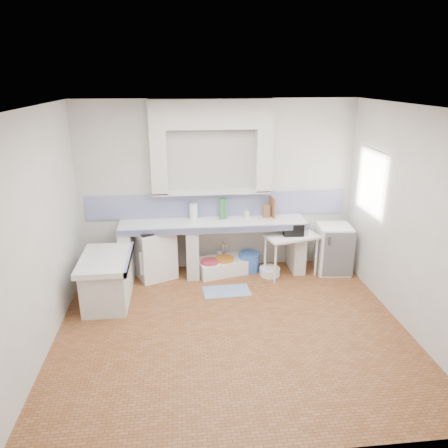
{
  "coord_description": "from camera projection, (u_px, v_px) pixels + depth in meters",
  "views": [
    {
      "loc": [
        -0.62,
        -4.8,
        3.12
      ],
      "look_at": [
        0.0,
        1.0,
        1.1
      ],
      "focal_mm": 34.32,
      "sensor_mm": 36.0,
      "label": 1
    }
  ],
  "objects": [
    {
      "name": "floor",
      "position": [
        232.0,
        328.0,
        5.59
      ],
      "size": [
        4.5,
        4.5,
        0.0
      ],
      "primitive_type": "plane",
      "color": "brown",
      "rests_on": "ground"
    },
    {
      "name": "wall_back",
      "position": [
        218.0,
        187.0,
        7.01
      ],
      "size": [
        4.5,
        0.0,
        4.5
      ],
      "primitive_type": "plane",
      "rotation": [
        1.57,
        0.0,
        0.0
      ],
      "color": "silver",
      "rests_on": "ground"
    },
    {
      "name": "counter_pier_right",
      "position": [
        296.0,
        247.0,
        7.18
      ],
      "size": [
        0.2,
        0.55,
        0.82
      ],
      "primitive_type": "cube",
      "color": "silver",
      "rests_on": "ground"
    },
    {
      "name": "knife_block",
      "position": [
        266.0,
        211.0,
        7.08
      ],
      "size": [
        0.11,
        0.1,
        0.21
      ],
      "primitive_type": "cube",
      "rotation": [
        0.0,
        0.0,
        0.1
      ],
      "color": "#8D5E38",
      "rests_on": "counter_slab"
    },
    {
      "name": "bucket_red",
      "position": [
        210.0,
        268.0,
        7.0
      ],
      "size": [
        0.37,
        0.37,
        0.28
      ],
      "primitive_type": "cylinder",
      "rotation": [
        0.0,
        0.0,
        -0.24
      ],
      "color": "#B52F43",
      "rests_on": "ground"
    },
    {
      "name": "counter_pier_left",
      "position": [
        127.0,
        253.0,
        6.9
      ],
      "size": [
        0.2,
        0.55,
        0.82
      ],
      "primitive_type": "cube",
      "color": "silver",
      "rests_on": "ground"
    },
    {
      "name": "stove",
      "position": [
        155.0,
        253.0,
        6.93
      ],
      "size": [
        0.75,
        0.74,
        0.81
      ],
      "primitive_type": "cube",
      "rotation": [
        0.0,
        0.0,
        0.41
      ],
      "color": "white",
      "rests_on": "ground"
    },
    {
      "name": "cutting_board",
      "position": [
        272.0,
        207.0,
        7.07
      ],
      "size": [
        0.06,
        0.25,
        0.34
      ],
      "primitive_type": "cube",
      "rotation": [
        0.0,
        0.0,
        0.16
      ],
      "color": "#8D5E38",
      "rests_on": "counter_slab"
    },
    {
      "name": "black_bag",
      "position": [
        293.0,
        229.0,
        6.84
      ],
      "size": [
        0.33,
        0.2,
        0.2
      ],
      "primitive_type": "cube",
      "rotation": [
        0.0,
        0.0,
        -0.08
      ],
      "color": "black",
      "rests_on": "side_table"
    },
    {
      "name": "rug",
      "position": [
        227.0,
        291.0,
        6.54
      ],
      "size": [
        0.73,
        0.44,
        0.01
      ],
      "primitive_type": "cube",
      "rotation": [
        0.0,
        0.0,
        0.05
      ],
      "color": "#275991",
      "rests_on": "ground"
    },
    {
      "name": "wall_front",
      "position": [
        266.0,
        315.0,
        3.25
      ],
      "size": [
        4.5,
        0.0,
        4.5
      ],
      "primitive_type": "plane",
      "rotation": [
        -1.57,
        0.0,
        0.0
      ],
      "color": "silver",
      "rests_on": "ground"
    },
    {
      "name": "basin_white",
      "position": [
        270.0,
        271.0,
        7.07
      ],
      "size": [
        0.38,
        0.38,
        0.13
      ],
      "primitive_type": "cylinder",
      "rotation": [
        0.0,
        0.0,
        0.15
      ],
      "color": "white",
      "rests_on": "ground"
    },
    {
      "name": "soap_bottle",
      "position": [
        246.0,
        213.0,
        7.05
      ],
      "size": [
        0.1,
        0.1,
        0.17
      ],
      "primitive_type": "imported",
      "rotation": [
        0.0,
        0.0,
        0.4
      ],
      "color": "white",
      "rests_on": "counter_slab"
    },
    {
      "name": "peninsula_lip",
      "position": [
        129.0,
        259.0,
        6.08
      ],
      "size": [
        0.04,
        1.1,
        0.1
      ],
      "primitive_type": "cube",
      "color": "navy",
      "rests_on": "ground"
    },
    {
      "name": "fridge",
      "position": [
        333.0,
        249.0,
        7.1
      ],
      "size": [
        0.58,
        0.58,
        0.81
      ],
      "primitive_type": "cube",
      "rotation": [
        0.0,
        0.0,
        -0.1
      ],
      "color": "white",
      "rests_on": "ground"
    },
    {
      "name": "bucket_orange",
      "position": [
        225.0,
        266.0,
        7.09
      ],
      "size": [
        0.38,
        0.38,
        0.29
      ],
      "primitive_type": "cylinder",
      "rotation": [
        0.0,
        0.0,
        -0.28
      ],
      "color": "#C6711C",
      "rests_on": "ground"
    },
    {
      "name": "backsplash",
      "position": [
        218.0,
        205.0,
        7.09
      ],
      "size": [
        4.27,
        0.03,
        0.4
      ],
      "primitive_type": "cube",
      "color": "navy",
      "rests_on": "ground"
    },
    {
      "name": "lace_valance",
      "position": [
        376.0,
        158.0,
        6.3
      ],
      "size": [
        0.01,
        0.84,
        0.24
      ],
      "primitive_type": "cube",
      "color": "white",
      "rests_on": "ground"
    },
    {
      "name": "side_table",
      "position": [
        291.0,
        255.0,
        6.99
      ],
      "size": [
        0.93,
        0.66,
        0.04
      ],
      "primitive_type": "cube",
      "rotation": [
        0.0,
        0.0,
        0.25
      ],
      "color": "white",
      "rests_on": "ground"
    },
    {
      "name": "wall_left",
      "position": [
        39.0,
        234.0,
        4.91
      ],
      "size": [
        0.0,
        4.5,
        4.5
      ],
      "primitive_type": "plane",
      "rotation": [
        1.57,
        0.0,
        1.57
      ],
      "color": "silver",
      "rests_on": "ground"
    },
    {
      "name": "bucket_blue",
      "position": [
        249.0,
        262.0,
        7.2
      ],
      "size": [
        0.38,
        0.38,
        0.32
      ],
      "primitive_type": "cylinder",
      "rotation": [
        0.0,
        0.0,
        -0.11
      ],
      "color": "blue",
      "rests_on": "ground"
    },
    {
      "name": "water_bottle_b",
      "position": [
        226.0,
        261.0,
        7.3
      ],
      "size": [
        0.09,
        0.09,
        0.27
      ],
      "primitive_type": "cylinder",
      "rotation": [
        0.0,
        0.0,
        0.25
      ],
      "color": "silver",
      "rests_on": "ground"
    },
    {
      "name": "green_bottle_a",
      "position": [
        222.0,
        209.0,
        6.96
      ],
      "size": [
        0.08,
        0.08,
        0.35
      ],
      "primitive_type": "cylinder",
      "rotation": [
        0.0,
        0.0,
        0.09
      ],
      "color": "#327842",
      "rests_on": "counter_slab"
    },
    {
      "name": "wall_right",
      "position": [
        411.0,
        221.0,
        5.36
      ],
      "size": [
        0.0,
        4.5,
        4.5
      ],
      "primitive_type": "plane",
      "rotation": [
        1.57,
        0.0,
        -1.57
      ],
      "color": "silver",
      "rests_on": "ground"
    },
    {
      "name": "counter_lip",
      "position": [
        215.0,
        230.0,
        6.63
      ],
      "size": [
        3.0,
        0.04,
        0.1
      ],
      "primitive_type": "cube",
      "color": "navy",
      "rests_on": "ground"
    },
    {
      "name": "counter_pier_mid",
      "position": [
        192.0,
        251.0,
        7.01
      ],
      "size": [
        0.2,
        0.55,
        0.82
      ],
      "primitive_type": "cube",
      "color": "silver",
      "rests_on": "ground"
    },
    {
      "name": "sink",
      "position": [
        224.0,
        266.0,
        7.16
      ],
      "size": [
        0.97,
        0.68,
        0.21
      ],
      "primitive_type": "cube",
      "rotation": [
        0.0,
        0.0,
        0.25
      ],
      "color": "white",
      "rests_on": "ground"
    },
    {
      "name": "counter_slab",
      "position": [
        213.0,
        224.0,
        6.9
      ],
      "size": [
        3.0,
        0.6,
        0.08
      ],
      "primitive_type": "cube",
      "color": "white",
      "rests_on": "ground"
    },
    {
      "name": "paper_towel",
      "position": [
        194.0,
        212.0,
        6.95
      ],
      "size": [
        0.17,
        0.17,
        0.27
      ],
      "primitive_type": "cylinder",
      "rotation": [
        0.0,
        0.0,
        0.3
      ],
      "color": "white",
      "rests_on": "counter_slab"
    },
    {
      "name": "water_bottle_a",
      "position": [
        220.0,
        260.0,
        7.28
      ],
      "size": [
        0.1,
        0.1,
        0.32
      ],
      "primitive_type": "cylinder",
      "rotation": [
        0.0,
        0.0,
        0.11
      ],
      "color": "silver",
      "rests_on": "ground"
    },
    {
      "name": "ceiling",
      "position": [
        234.0,
        107.0,
        4.67
      ],
      "size": [
        4.5,
        4.5,
        0.0
      ],
      "primitive_type": "plane",
      "rotation": [
        3.14,
        0.0,
        0.0
      ],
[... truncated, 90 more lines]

